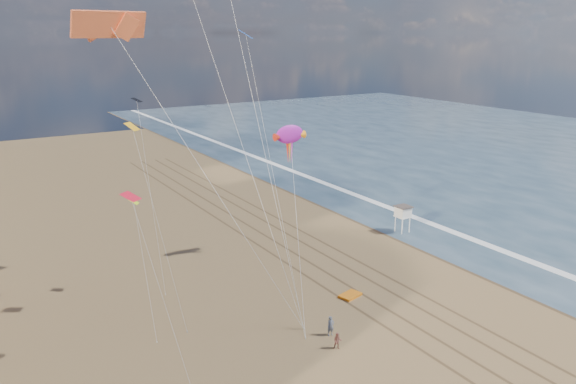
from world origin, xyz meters
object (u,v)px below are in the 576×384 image
object	(u,v)px
lifeguard_stand	(403,212)
kite_flyer_b	(338,341)
show_kite	(290,135)
kite_flyer_a	(331,326)
grounded_kite	(350,295)

from	to	relation	value
lifeguard_stand	kite_flyer_b	size ratio (longest dim) A/B	2.40
lifeguard_stand	show_kite	distance (m)	20.56
kite_flyer_a	kite_flyer_b	distance (m)	2.24
kite_flyer_b	show_kite	bearing A→B (deg)	102.74
show_kite	kite_flyer_a	distance (m)	23.42
kite_flyer_b	grounded_kite	bearing A→B (deg)	79.80
grounded_kite	kite_flyer_b	xyz separation A→B (m)	(-6.90, -7.16, 0.62)
kite_flyer_a	kite_flyer_b	world-z (taller)	kite_flyer_a
kite_flyer_a	lifeguard_stand	bearing A→B (deg)	39.46
show_kite	kite_flyer_a	bearing A→B (deg)	-111.00
lifeguard_stand	grounded_kite	bearing A→B (deg)	-146.75
grounded_kite	kite_flyer_a	bearing A→B (deg)	-155.33
lifeguard_stand	kite_flyer_a	xyz separation A→B (m)	(-23.72, -16.63, -1.85)
kite_flyer_a	kite_flyer_b	bearing A→B (deg)	-106.52
lifeguard_stand	grounded_kite	distance (m)	21.24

